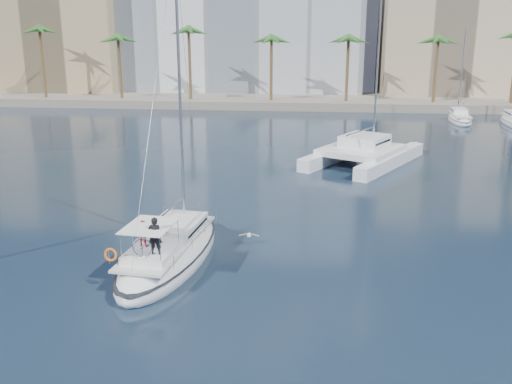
# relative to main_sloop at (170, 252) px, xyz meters

# --- Properties ---
(ground) EXTENTS (160.00, 160.00, 0.00)m
(ground) POSITION_rel_main_sloop_xyz_m (5.57, 1.22, -0.52)
(ground) COLOR black
(ground) RESTS_ON ground
(quay) EXTENTS (120.00, 14.00, 1.20)m
(quay) POSITION_rel_main_sloop_xyz_m (5.57, 62.22, 0.08)
(quay) COLOR gray
(quay) RESTS_ON ground
(building_modern) EXTENTS (42.00, 16.00, 28.00)m
(building_modern) POSITION_rel_main_sloop_xyz_m (-6.43, 74.22, 13.48)
(building_modern) COLOR white
(building_modern) RESTS_ON ground
(building_tan_left) EXTENTS (22.00, 14.00, 22.00)m
(building_tan_left) POSITION_rel_main_sloop_xyz_m (-36.43, 70.22, 10.48)
(building_tan_left) COLOR tan
(building_tan_left) RESTS_ON ground
(building_beige) EXTENTS (20.00, 14.00, 20.00)m
(building_beige) POSITION_rel_main_sloop_xyz_m (27.57, 71.22, 9.48)
(building_beige) COLOR tan
(building_beige) RESTS_ON ground
(palm_left) EXTENTS (3.60, 3.60, 12.30)m
(palm_left) POSITION_rel_main_sloop_xyz_m (-28.43, 58.22, 9.76)
(palm_left) COLOR brown
(palm_left) RESTS_ON ground
(palm_centre) EXTENTS (3.60, 3.60, 12.30)m
(palm_centre) POSITION_rel_main_sloop_xyz_m (5.57, 58.22, 9.76)
(palm_centre) COLOR brown
(palm_centre) RESTS_ON ground
(main_sloop) EXTENTS (4.74, 11.47, 16.55)m
(main_sloop) POSITION_rel_main_sloop_xyz_m (0.00, 0.00, 0.00)
(main_sloop) COLOR white
(main_sloop) RESTS_ON ground
(catamaran) EXTENTS (11.62, 14.08, 18.30)m
(catamaran) POSITION_rel_main_sloop_xyz_m (11.52, 23.46, 0.64)
(catamaran) COLOR white
(catamaran) RESTS_ON ground
(seagull) EXTENTS (1.13, 0.48, 0.21)m
(seagull) POSITION_rel_main_sloop_xyz_m (3.77, 2.72, 0.09)
(seagull) COLOR silver
(seagull) RESTS_ON ground
(moored_yacht_a) EXTENTS (3.37, 9.52, 11.90)m
(moored_yacht_a) POSITION_rel_main_sloop_xyz_m (25.57, 48.22, -0.52)
(moored_yacht_a) COLOR white
(moored_yacht_a) RESTS_ON ground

